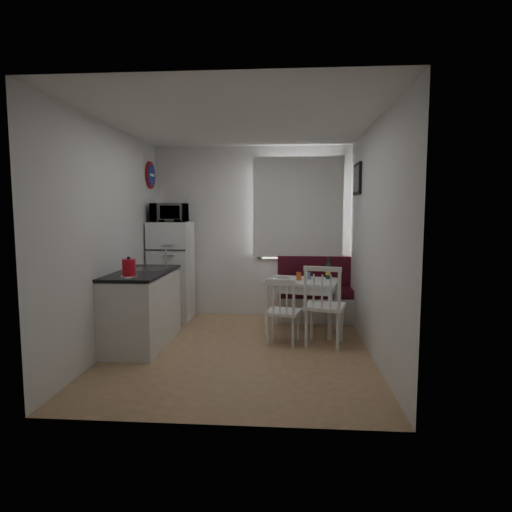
% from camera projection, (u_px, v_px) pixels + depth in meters
% --- Properties ---
extents(floor, '(3.00, 3.50, 0.02)m').
position_uv_depth(floor, '(240.00, 351.00, 4.99)').
color(floor, '#A47D57').
rests_on(floor, ground).
extents(ceiling, '(3.00, 3.50, 0.02)m').
position_uv_depth(ceiling, '(239.00, 122.00, 4.72)').
color(ceiling, white).
rests_on(ceiling, wall_back).
extents(wall_back, '(3.00, 0.02, 2.60)m').
position_uv_depth(wall_back, '(252.00, 232.00, 6.59)').
color(wall_back, white).
rests_on(wall_back, floor).
extents(wall_front, '(3.00, 0.02, 2.60)m').
position_uv_depth(wall_front, '(212.00, 255.00, 3.12)').
color(wall_front, white).
rests_on(wall_front, floor).
extents(wall_left, '(0.02, 3.50, 2.60)m').
position_uv_depth(wall_left, '(111.00, 239.00, 4.96)').
color(wall_left, white).
rests_on(wall_left, floor).
extents(wall_right, '(0.02, 3.50, 2.60)m').
position_uv_depth(wall_right, '(373.00, 240.00, 4.74)').
color(wall_right, white).
rests_on(wall_right, floor).
extents(window, '(1.22, 0.06, 1.47)m').
position_uv_depth(window, '(298.00, 211.00, 6.47)').
color(window, white).
rests_on(window, wall_back).
extents(curtain, '(1.35, 0.02, 1.50)m').
position_uv_depth(curtain, '(298.00, 207.00, 6.40)').
color(curtain, white).
rests_on(curtain, wall_back).
extents(kitchen_counter, '(0.62, 1.32, 1.16)m').
position_uv_depth(kitchen_counter, '(143.00, 308.00, 5.18)').
color(kitchen_counter, white).
rests_on(kitchen_counter, floor).
extents(wall_sign, '(0.03, 0.40, 0.40)m').
position_uv_depth(wall_sign, '(151.00, 175.00, 6.31)').
color(wall_sign, navy).
rests_on(wall_sign, wall_left).
extents(picture_frame, '(0.04, 0.52, 0.42)m').
position_uv_depth(picture_frame, '(357.00, 179.00, 5.76)').
color(picture_frame, black).
rests_on(picture_frame, wall_right).
extents(bench, '(1.32, 0.51, 0.94)m').
position_uv_depth(bench, '(319.00, 299.00, 6.38)').
color(bench, white).
rests_on(bench, floor).
extents(dining_table, '(1.07, 0.86, 0.70)m').
position_uv_depth(dining_table, '(302.00, 286.00, 5.74)').
color(dining_table, white).
rests_on(dining_table, floor).
extents(chair_left, '(0.46, 0.45, 0.44)m').
position_uv_depth(chair_left, '(283.00, 304.00, 5.12)').
color(chair_left, white).
rests_on(chair_left, floor).
extents(chair_right, '(0.56, 0.54, 0.53)m').
position_uv_depth(chair_right, '(326.00, 297.00, 5.06)').
color(chair_right, white).
rests_on(chair_right, floor).
extents(fridge, '(0.58, 0.58, 1.46)m').
position_uv_depth(fridge, '(171.00, 271.00, 6.39)').
color(fridge, white).
rests_on(fridge, floor).
extents(microwave, '(0.49, 0.34, 0.27)m').
position_uv_depth(microwave, '(169.00, 213.00, 6.25)').
color(microwave, white).
rests_on(microwave, fridge).
extents(kettle, '(0.17, 0.17, 0.23)m').
position_uv_depth(kettle, '(129.00, 268.00, 4.59)').
color(kettle, red).
rests_on(kettle, kitchen_counter).
extents(wine_bottle, '(0.07, 0.07, 0.28)m').
position_uv_depth(wine_bottle, '(328.00, 268.00, 5.79)').
color(wine_bottle, '#133B22').
rests_on(wine_bottle, dining_table).
extents(drinking_glass_orange, '(0.07, 0.07, 0.11)m').
position_uv_depth(drinking_glass_orange, '(299.00, 276.00, 5.68)').
color(drinking_glass_orange, '#E85C26').
rests_on(drinking_glass_orange, dining_table).
extents(drinking_glass_blue, '(0.06, 0.06, 0.10)m').
position_uv_depth(drinking_glass_blue, '(308.00, 276.00, 5.77)').
color(drinking_glass_blue, '#7894CC').
rests_on(drinking_glass_blue, dining_table).
extents(plate, '(0.24, 0.24, 0.02)m').
position_uv_depth(plate, '(280.00, 279.00, 5.77)').
color(plate, white).
rests_on(plate, dining_table).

